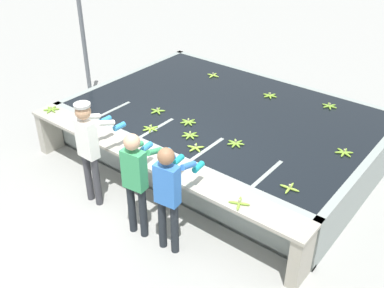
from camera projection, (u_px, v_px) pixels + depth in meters
ground_plane at (142, 209)px, 6.95m from camera, size 80.00×80.00×0.00m
wash_tank at (226, 130)px, 8.24m from camera, size 5.28×3.62×0.83m
work_ledge at (150, 170)px, 6.78m from camera, size 5.28×0.45×0.83m
worker_0 at (89, 144)px, 6.59m from camera, size 0.41×0.72×1.71m
worker_1 at (136, 176)px, 6.01m from camera, size 0.46×0.73×1.64m
worker_2 at (169, 191)px, 5.75m from camera, size 0.46×0.73×1.62m
banana_bunch_floating_0 at (329, 106)px, 8.10m from camera, size 0.28×0.26×0.08m
banana_bunch_floating_1 at (157, 111)px, 7.93m from camera, size 0.27×0.28×0.08m
banana_bunch_floating_2 at (344, 152)px, 6.76m from camera, size 0.27×0.28×0.08m
banana_bunch_floating_3 at (289, 188)px, 6.00m from camera, size 0.28×0.28×0.08m
banana_bunch_floating_4 at (236, 143)px, 6.99m from camera, size 0.28×0.28×0.08m
banana_bunch_floating_5 at (213, 75)px, 9.31m from camera, size 0.28×0.28×0.08m
banana_bunch_floating_6 at (195, 148)px, 6.87m from camera, size 0.28×0.27×0.08m
banana_bunch_floating_7 at (190, 135)px, 7.20m from camera, size 0.27×0.28×0.08m
banana_bunch_floating_8 at (150, 129)px, 7.39m from camera, size 0.28×0.27×0.08m
banana_bunch_floating_9 at (270, 96)px, 8.47m from camera, size 0.28×0.27×0.08m
banana_bunch_floating_10 at (188, 122)px, 7.58m from camera, size 0.27×0.28×0.08m
banana_bunch_ledge_0 at (239, 203)px, 5.72m from camera, size 0.27×0.27×0.08m
banana_bunch_ledge_1 at (51, 109)px, 7.97m from camera, size 0.28×0.28×0.08m
knife_0 at (146, 155)px, 6.71m from camera, size 0.18×0.33×0.02m
support_post_left at (83, 32)px, 9.39m from camera, size 0.09×0.09×3.20m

